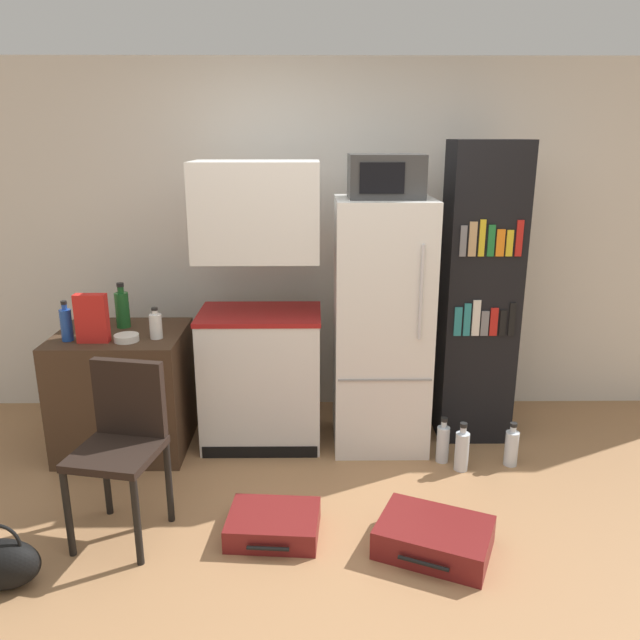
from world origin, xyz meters
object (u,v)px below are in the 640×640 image
(kitchen_hutch, at_px, (260,320))
(cereal_box, at_px, (92,318))
(refrigerator, at_px, (381,326))
(suitcase_small_flat, at_px, (434,537))
(side_table, at_px, (125,390))
(suitcase_large_flat, at_px, (274,524))
(water_bottle_middle, at_px, (462,450))
(water_bottle_front, at_px, (443,443))
(bookshelf, at_px, (479,296))
(bottle_green_tall, at_px, (122,309))
(handbag, at_px, (1,563))
(bottle_milk_white, at_px, (156,325))
(microwave, at_px, (386,176))
(bowl, at_px, (127,338))
(chair, at_px, (123,433))
(water_bottle_back, at_px, (511,447))
(bottle_blue_soda, at_px, (66,324))

(kitchen_hutch, xyz_separation_m, cereal_box, (-0.99, -0.27, 0.10))
(refrigerator, xyz_separation_m, suitcase_small_flat, (0.16, -1.19, -0.74))
(side_table, distance_m, suitcase_large_flat, 1.47)
(suitcase_small_flat, xyz_separation_m, water_bottle_middle, (0.32, 0.79, 0.06))
(cereal_box, relative_size, water_bottle_front, 0.99)
(cereal_box, bearing_deg, bookshelf, 8.26)
(kitchen_hutch, xyz_separation_m, suitcase_small_flat, (0.95, -1.22, -0.78))
(bottle_green_tall, height_order, water_bottle_front, bottle_green_tall)
(handbag, bearing_deg, suitcase_small_flat, 6.70)
(bottle_milk_white, distance_m, cereal_box, 0.38)
(microwave, distance_m, water_bottle_middle, 1.75)
(side_table, xyz_separation_m, bowl, (0.10, -0.17, 0.42))
(water_bottle_front, bearing_deg, chair, -159.08)
(refrigerator, relative_size, bookshelf, 0.83)
(cereal_box, xyz_separation_m, suitcase_large_flat, (1.13, -0.81, -0.89))
(side_table, height_order, suitcase_small_flat, side_table)
(bookshelf, height_order, bottle_green_tall, bookshelf)
(water_bottle_middle, bearing_deg, bookshelf, 71.08)
(microwave, xyz_separation_m, suitcase_small_flat, (0.16, -1.19, -1.70))
(water_bottle_front, height_order, water_bottle_middle, water_bottle_middle)
(bottle_green_tall, relative_size, water_bottle_back, 1.03)
(suitcase_large_flat, relative_size, water_bottle_back, 1.71)
(bottle_milk_white, height_order, chair, bottle_milk_white)
(refrigerator, bearing_deg, suitcase_large_flat, -121.74)
(kitchen_hutch, bearing_deg, microwave, -1.74)
(chair, distance_m, suitcase_large_flat, 0.91)
(suitcase_small_flat, bearing_deg, kitchen_hutch, 152.02)
(handbag, bearing_deg, chair, 44.12)
(bottle_blue_soda, xyz_separation_m, water_bottle_middle, (2.43, -0.19, -0.77))
(bottle_milk_white, distance_m, water_bottle_middle, 2.05)
(water_bottle_back, bearing_deg, kitchen_hutch, 167.06)
(cereal_box, height_order, suitcase_large_flat, cereal_box)
(water_bottle_front, xyz_separation_m, water_bottle_middle, (0.10, -0.11, 0.01))
(bottle_blue_soda, bearing_deg, bottle_milk_white, 4.29)
(water_bottle_back, bearing_deg, microwave, 156.96)
(side_table, relative_size, refrigerator, 0.49)
(microwave, bearing_deg, bottle_green_tall, 177.82)
(suitcase_large_flat, bearing_deg, kitchen_hutch, 101.86)
(bowl, bearing_deg, water_bottle_middle, -4.70)
(refrigerator, distance_m, bottle_green_tall, 1.69)
(kitchen_hutch, height_order, bottle_milk_white, kitchen_hutch)
(suitcase_large_flat, height_order, handbag, handbag)
(refrigerator, height_order, bowl, refrigerator)
(side_table, xyz_separation_m, microwave, (1.68, 0.06, 1.37))
(bowl, height_order, chair, chair)
(suitcase_small_flat, height_order, water_bottle_back, water_bottle_back)
(bottle_blue_soda, height_order, suitcase_large_flat, bottle_blue_soda)
(side_table, distance_m, bowl, 0.46)
(kitchen_hutch, relative_size, water_bottle_back, 6.43)
(water_bottle_back, bearing_deg, suitcase_small_flat, -127.26)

